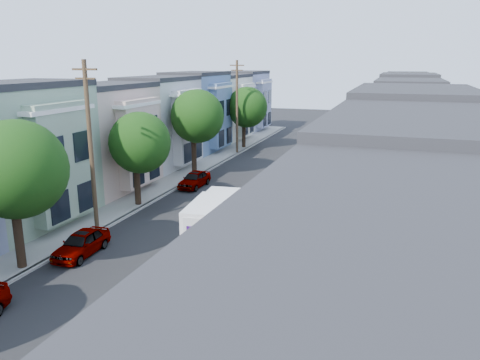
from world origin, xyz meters
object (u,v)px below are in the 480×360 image
Objects in this scene: tree_b at (15,170)px; tree_c at (139,143)px; parked_right_b at (248,284)px; parked_right_d at (337,156)px; tree_far_r at (361,124)px; utility_pole_far at (237,107)px; parked_left_d at (194,179)px; parked_right_a at (216,328)px; lead_sedan at (274,192)px; tree_e at (246,107)px; parked_left_c at (81,244)px; fedex_truck at (217,220)px; utility_pole_near at (91,148)px; parked_right_c at (325,173)px; tree_d at (196,116)px.

tree_b reaches higher than tree_c.
parked_right_b is 29.49m from parked_right_d.
tree_b reaches higher than tree_far_r.
tree_far_r is 0.53× the size of utility_pole_far.
utility_pole_far is 15.44m from parked_left_d.
parked_right_a is (11.20, -13.96, -3.84)m from tree_c.
tree_b is at bearing -115.57° from lead_sedan.
parked_left_d is (1.40, -17.98, -4.18)m from tree_e.
tree_b reaches higher than lead_sedan.
parked_left_d is 0.95× the size of parked_right_d.
parked_right_a is 1.15× the size of parked_right_d.
tree_c is 1.67× the size of parked_left_c.
parked_left_c is at bearing -115.52° from lead_sedan.
tree_b is 10.35m from fedex_truck.
parked_right_b is (11.20, -30.93, -4.47)m from utility_pole_far.
tree_c reaches higher than parked_right_a.
tree_e is 36.24m from parked_right_b.
tree_c reaches higher than lead_sedan.
parked_right_b is at bearing -23.78° from utility_pole_near.
parked_right_d is (0.00, 29.49, 0.03)m from parked_right_b.
parked_right_a is at bearing -86.22° from parked_right_c.
utility_pole_far is 33.20m from parked_right_b.
utility_pole_far is (0.00, 26.00, 0.00)m from utility_pole_near.
lead_sedan is at bearing 25.35° from tree_c.
tree_d is 0.77× the size of utility_pole_near.
parked_left_c is (1.40, 2.44, -4.46)m from tree_b.
parked_right_d is (11.20, 24.55, -4.44)m from utility_pole_near.
tree_c is 25.63m from tree_far_r.
tree_d reaches higher than tree_c.
tree_e is 1.72× the size of parked_right_b.
tree_c reaches higher than tree_far_r.
parked_left_d is 22.23m from parked_right_a.
tree_d reaches higher than parked_left_c.
fedex_truck reaches higher than lead_sedan.
utility_pole_near reaches higher than fedex_truck.
parked_right_b is at bearing -71.87° from tree_e.
tree_b is at bearing -122.99° from parked_left_c.
utility_pole_far is 2.47× the size of parked_left_d.
tree_c is 10.27m from lead_sedan.
lead_sedan is 7.47m from parked_left_d.
parked_right_d is at bearing -22.86° from tree_e.
parked_right_c is (11.20, -12.43, -4.18)m from tree_e.
utility_pole_near is at bearing -95.72° from parked_left_d.
lead_sedan reaches higher than parked_left_d.
tree_d is 1.64× the size of lead_sedan.
parked_right_a is 25.50m from parked_right_c.
tree_far_r is 0.53× the size of utility_pole_near.
tree_e reaches higher than parked_left_c.
parked_right_b is 21.78m from parked_right_c.
parked_right_b is (0.00, 3.72, -0.06)m from parked_right_a.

